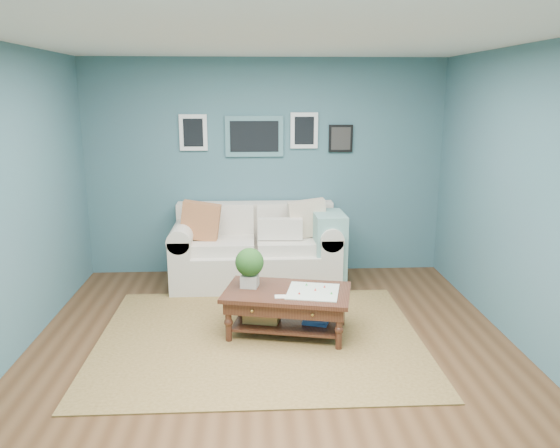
{
  "coord_description": "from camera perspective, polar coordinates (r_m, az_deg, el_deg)",
  "views": [
    {
      "loc": [
        -0.17,
        -4.36,
        2.28
      ],
      "look_at": [
        0.11,
        1.0,
        0.98
      ],
      "focal_mm": 35.0,
      "sensor_mm": 36.0,
      "label": 1
    }
  ],
  "objects": [
    {
      "name": "room_shell",
      "position": [
        4.51,
        -0.75,
        1.8
      ],
      "size": [
        5.0,
        5.02,
        2.7
      ],
      "color": "brown",
      "rests_on": "ground"
    },
    {
      "name": "area_rug",
      "position": [
        5.3,
        -2.15,
        -11.84
      ],
      "size": [
        3.04,
        2.43,
        0.01
      ],
      "primitive_type": "cube",
      "color": "brown",
      "rests_on": "ground"
    },
    {
      "name": "loveseat",
      "position": [
        6.65,
        -1.78,
        -2.59
      ],
      "size": [
        2.05,
        0.93,
        1.05
      ],
      "color": "white",
      "rests_on": "ground"
    },
    {
      "name": "coffee_table",
      "position": [
        5.28,
        0.08,
        -7.66
      ],
      "size": [
        1.3,
        0.93,
        0.83
      ],
      "rotation": [
        0.0,
        0.0,
        -0.21
      ],
      "color": "#371711",
      "rests_on": "ground"
    }
  ]
}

